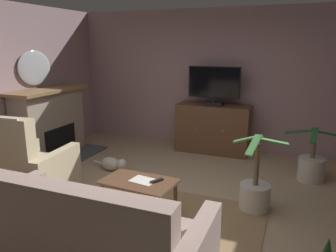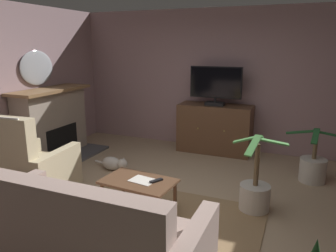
# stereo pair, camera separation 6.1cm
# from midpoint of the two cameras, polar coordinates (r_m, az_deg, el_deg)

# --- Properties ---
(ground_plane) EXTENTS (6.48, 6.16, 0.04)m
(ground_plane) POSITION_cam_midpoint_polar(r_m,az_deg,el_deg) (4.18, -0.77, -14.83)
(ground_plane) COLOR tan
(wall_back) EXTENTS (6.48, 0.10, 2.66)m
(wall_back) POSITION_cam_midpoint_polar(r_m,az_deg,el_deg) (6.40, 9.04, 7.93)
(wall_back) COLOR gray
(wall_back) RESTS_ON ground_plane
(rug_central) EXTENTS (2.32, 1.72, 0.01)m
(rug_central) POSITION_cam_midpoint_polar(r_m,az_deg,el_deg) (3.91, -2.18, -16.56)
(rug_central) COLOR #8E704C
(rug_central) RESTS_ON ground_plane
(fireplace) EXTENTS (0.91, 1.59, 1.25)m
(fireplace) POSITION_cam_midpoint_polar(r_m,az_deg,el_deg) (6.20, -20.07, 0.14)
(fireplace) COLOR #4C4C51
(fireplace) RESTS_ON ground_plane
(wall_mirror_oval) EXTENTS (0.06, 0.77, 0.60)m
(wall_mirror_oval) POSITION_cam_midpoint_polar(r_m,az_deg,el_deg) (6.22, -22.58, 9.35)
(wall_mirror_oval) COLOR #B2B7BF
(tv_cabinet) EXTENTS (1.36, 0.57, 0.91)m
(tv_cabinet) POSITION_cam_midpoint_polar(r_m,az_deg,el_deg) (6.23, 7.62, -0.61)
(tv_cabinet) COLOR #402A1C
(tv_cabinet) RESTS_ON ground_plane
(television) EXTENTS (0.95, 0.20, 0.71)m
(television) POSITION_cam_midpoint_polar(r_m,az_deg,el_deg) (6.02, 7.75, 7.15)
(television) COLOR black
(television) RESTS_ON tv_cabinet
(coffee_table) EXTENTS (0.91, 0.60, 0.42)m
(coffee_table) POSITION_cam_midpoint_polar(r_m,az_deg,el_deg) (3.99, -5.54, -10.15)
(coffee_table) COLOR brown
(coffee_table) RESTS_ON ground_plane
(tv_remote) EXTENTS (0.13, 0.17, 0.02)m
(tv_remote) POSITION_cam_midpoint_polar(r_m,az_deg,el_deg) (3.92, -2.42, -9.55)
(tv_remote) COLOR black
(tv_remote) RESTS_ON coffee_table
(folded_newspaper) EXTENTS (0.33, 0.26, 0.01)m
(folded_newspaper) POSITION_cam_midpoint_polar(r_m,az_deg,el_deg) (3.96, -4.80, -9.47)
(folded_newspaper) COLOR silver
(folded_newspaper) RESTS_ON coffee_table
(sofa_floral) EXTENTS (2.12, 0.87, 0.93)m
(sofa_floral) POSITION_cam_midpoint_polar(r_m,az_deg,el_deg) (3.15, -13.90, -18.63)
(sofa_floral) COLOR #A3897F
(sofa_floral) RESTS_ON ground_plane
(armchair_by_fireplace) EXTENTS (0.88, 0.96, 1.17)m
(armchair_by_fireplace) POSITION_cam_midpoint_polar(r_m,az_deg,el_deg) (4.72, -22.81, -7.47)
(armchair_by_fireplace) COLOR tan
(armchair_by_fireplace) RESTS_ON ground_plane
(potted_plant_small_fern_corner) EXTENTS (0.73, 0.77, 0.82)m
(potted_plant_small_fern_corner) POSITION_cam_midpoint_polar(r_m,az_deg,el_deg) (5.36, 23.47, -6.63)
(potted_plant_small_fern_corner) COLOR beige
(potted_plant_small_fern_corner) RESTS_ON ground_plane
(potted_plant_on_hearth_side) EXTENTS (0.65, 0.73, 0.97)m
(potted_plant_on_hearth_side) POSITION_cam_midpoint_polar(r_m,az_deg,el_deg) (4.24, 14.55, -11.33)
(potted_plant_on_hearth_side) COLOR beige
(potted_plant_on_hearth_side) RESTS_ON ground_plane
(cat) EXTENTS (0.68, 0.25, 0.24)m
(cat) POSITION_cam_midpoint_polar(r_m,az_deg,el_deg) (5.41, -10.00, -6.51)
(cat) COLOR beige
(cat) RESTS_ON ground_plane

